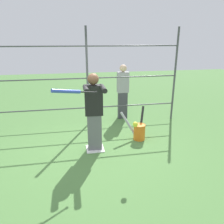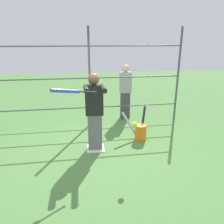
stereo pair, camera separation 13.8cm
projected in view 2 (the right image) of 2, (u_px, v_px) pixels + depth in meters
name	position (u px, v px, depth m)	size (l,w,h in m)	color
ground_plane	(96.00, 149.00, 5.08)	(24.00, 24.00, 0.00)	#4C7A3D
home_plate	(96.00, 148.00, 5.08)	(0.40, 0.40, 0.02)	white
fence_backstop	(90.00, 78.00, 6.14)	(5.32, 0.06, 2.76)	#4C4C51
batter	(95.00, 110.00, 4.76)	(0.45, 0.60, 1.75)	slate
baseball_bat_swinging	(70.00, 91.00, 3.80)	(0.82, 0.52, 0.23)	black
softball_in_flight	(135.00, 125.00, 3.99)	(0.10, 0.10, 0.10)	yellow
bat_bucket	(140.00, 131.00, 5.48)	(0.70, 0.54, 0.77)	orange
bystander_behind_fence	(125.00, 91.00, 6.79)	(0.35, 0.22, 1.70)	#3F3F47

